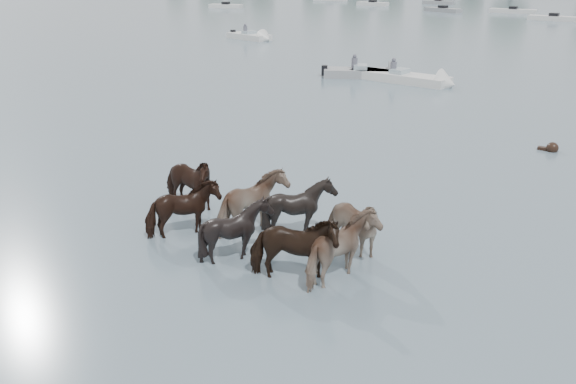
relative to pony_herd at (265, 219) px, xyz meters
The scene contains 6 objects.
ground 2.53m from the pony_herd, 130.82° to the right, with size 400.00×400.00×0.00m, color slate.
pony_herd is the anchor object (origin of this frame).
swimming_pony 12.98m from the pony_herd, 70.83° to the left, with size 0.72×0.44×0.44m.
motorboat_a 23.74m from the pony_herd, 109.48° to the left, with size 4.94×3.60×1.92m.
motorboat_b 22.51m from the pony_herd, 103.28° to the left, with size 6.65×2.18×1.92m.
motorboat_f 41.27m from the pony_herd, 126.49° to the left, with size 5.06×2.52×1.92m.
Camera 1 is at (9.48, -9.19, 6.60)m, focal length 37.89 mm.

